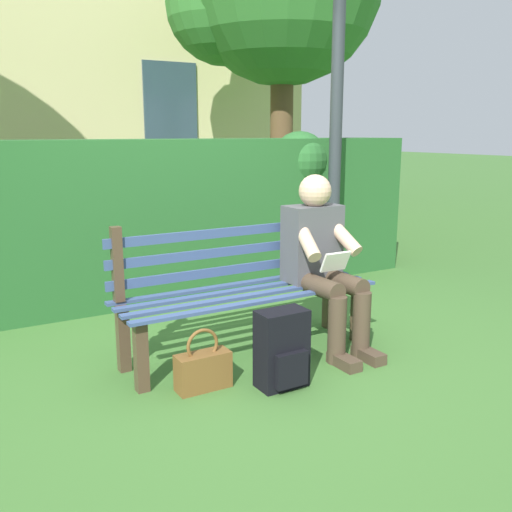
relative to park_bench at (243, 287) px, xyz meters
name	(u,v)px	position (x,y,z in m)	size (l,w,h in m)	color
ground	(248,354)	(0.00, 0.07, -0.45)	(60.00, 60.00, 0.00)	#3D6B2D
park_bench	(243,287)	(0.00, 0.00, 0.00)	(1.73, 0.49, 0.89)	#4C3828
person_seated	(322,258)	(-0.52, 0.17, 0.17)	(0.44, 0.73, 1.17)	#4C4C51
hedge_backdrop	(132,218)	(0.22, -1.54, 0.27)	(5.66, 0.68, 1.45)	#265B28
backpack	(282,350)	(0.07, 0.59, -0.22)	(0.29, 0.24, 0.46)	black
handbag	(203,369)	(0.48, 0.39, -0.33)	(0.31, 0.13, 0.36)	brown
lamp_post	(338,45)	(-1.55, -1.02, 1.74)	(0.29, 0.29, 3.62)	#2D3338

